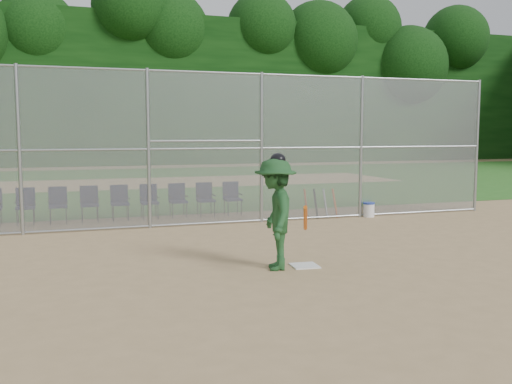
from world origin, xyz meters
name	(u,v)px	position (x,y,z in m)	size (l,w,h in m)	color
ground	(300,265)	(0.00, 0.00, 0.00)	(100.00, 100.00, 0.00)	tan
grass_strip	(153,183)	(0.00, 18.00, 0.01)	(100.00, 100.00, 0.00)	#27621D
dirt_patch_far	(153,183)	(0.00, 18.00, 0.01)	(24.00, 24.00, 0.00)	tan
backstop_fence	(225,146)	(0.00, 5.00, 2.07)	(16.09, 0.09, 4.00)	gray
treeline	(145,71)	(0.00, 20.00, 5.50)	(81.00, 60.00, 11.00)	black
home_plate	(305,266)	(0.06, -0.09, 0.01)	(0.47, 0.47, 0.02)	white
batter_at_plate	(275,213)	(-0.52, -0.10, 1.00)	(1.09, 1.46, 2.06)	#1D4922
water_cooler	(369,210)	(4.23, 4.90, 0.21)	(0.33, 0.33, 0.42)	white
spare_bats	(320,203)	(2.84, 5.19, 0.41)	(0.96, 0.38, 0.83)	#D84C14
chair_1	(25,206)	(-5.02, 6.58, 0.48)	(0.54, 0.52, 0.96)	#10133B
chair_2	(58,205)	(-4.21, 6.58, 0.48)	(0.54, 0.52, 0.96)	#10133B
chair_3	(90,204)	(-3.40, 6.58, 0.48)	(0.54, 0.52, 0.96)	#10133B
chair_4	(120,203)	(-2.59, 6.58, 0.48)	(0.54, 0.52, 0.96)	#10133B
chair_5	(150,202)	(-1.78, 6.58, 0.48)	(0.54, 0.52, 0.96)	#10133B
chair_6	(178,201)	(-0.97, 6.58, 0.48)	(0.54, 0.52, 0.96)	#10133B
chair_7	(206,200)	(-0.16, 6.58, 0.48)	(0.54, 0.52, 0.96)	#10133B
chair_8	(233,198)	(0.66, 6.58, 0.48)	(0.54, 0.52, 0.96)	#10133B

